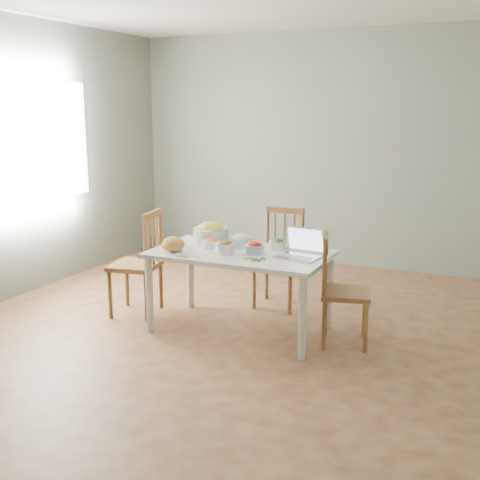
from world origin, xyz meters
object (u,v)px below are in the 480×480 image
at_px(bread_boule, 173,244).
at_px(bowl_squash, 211,233).
at_px(laptop, 297,244).
at_px(chair_left, 135,263).
at_px(chair_right, 346,290).
at_px(chair_far, 278,259).
at_px(dining_table, 240,292).

xyz_separation_m(bread_boule, bowl_squash, (0.14, 0.41, 0.03)).
xyz_separation_m(bread_boule, laptop, (1.00, 0.22, 0.05)).
distance_m(chair_left, chair_right, 1.91).
distance_m(chair_far, chair_right, 1.04).
xyz_separation_m(chair_left, laptop, (1.53, 0.00, 0.32)).
distance_m(chair_far, bowl_squash, 0.75).
distance_m(dining_table, chair_left, 1.04).
distance_m(chair_far, bread_boule, 1.13).
bearing_deg(chair_right, bread_boule, 87.42).
height_order(dining_table, chair_left, chair_left).
relative_size(chair_left, chair_right, 1.08).
bearing_deg(chair_left, chair_right, 81.50).
distance_m(chair_far, laptop, 0.90).
height_order(dining_table, laptop, laptop).
bearing_deg(chair_right, dining_table, 80.54).
bearing_deg(laptop, chair_right, 18.15).
distance_m(chair_right, bread_boule, 1.44).
bearing_deg(dining_table, laptop, 0.90).
relative_size(chair_right, bowl_squash, 2.84).
relative_size(dining_table, chair_right, 1.65).
height_order(chair_left, laptop, chair_left).
distance_m(chair_right, bowl_squash, 1.29).
xyz_separation_m(dining_table, chair_left, (-1.04, 0.00, 0.14)).
height_order(dining_table, bread_boule, bread_boule).
bearing_deg(laptop, bread_boule, -159.86).
bearing_deg(dining_table, bread_boule, -156.90).
bearing_deg(bowl_squash, chair_left, -163.96).
height_order(chair_left, chair_right, chair_left).
bearing_deg(chair_left, dining_table, 79.03).
bearing_deg(bread_boule, chair_far, 58.78).
relative_size(dining_table, bread_boule, 7.61).
bearing_deg(chair_left, bread_boule, 56.75).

